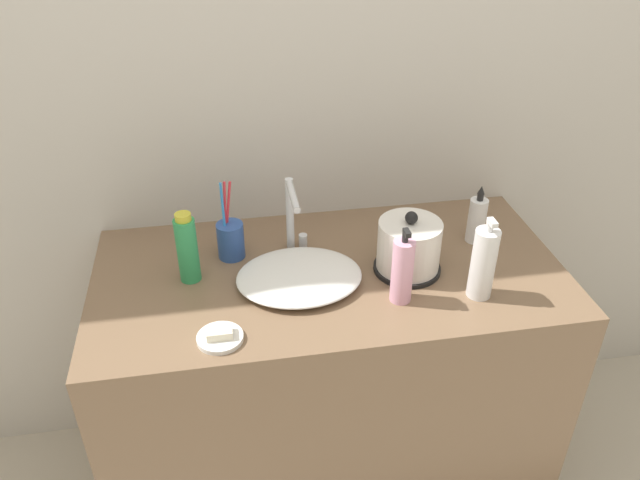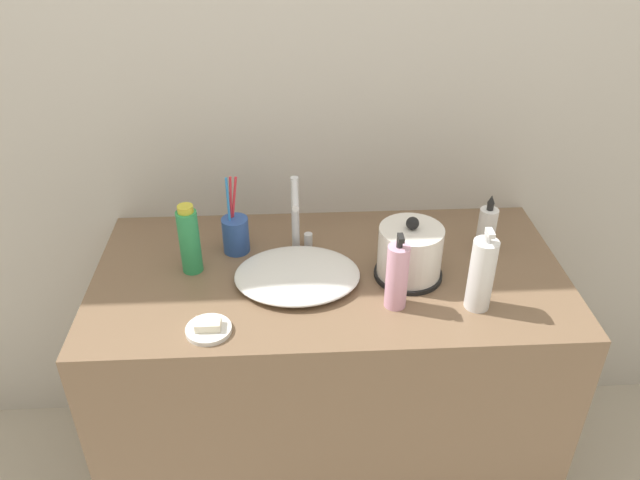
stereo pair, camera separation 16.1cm
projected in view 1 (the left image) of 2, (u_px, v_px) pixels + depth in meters
The scene contains 11 objects.
wall_back at pixel (308, 52), 1.69m from camera, with size 6.00×0.04×2.60m.
vanity_counter at pixel (329, 379), 1.89m from camera, with size 1.26×0.63×0.81m.
sink_basin at pixel (299, 276), 1.62m from camera, with size 0.33×0.27×0.04m.
faucet at pixel (293, 213), 1.68m from camera, with size 0.06×0.17×0.22m.
electric_kettle at pixel (409, 249), 1.64m from camera, with size 0.18×0.18×0.18m.
toothbrush_cup at pixel (231, 239), 1.70m from camera, with size 0.07×0.07×0.22m.
lotion_bottle at pixel (402, 270), 1.52m from camera, with size 0.05×0.05×0.21m.
shampoo_bottle at pixel (187, 249), 1.59m from camera, with size 0.05×0.05×0.20m.
mouthwash_bottle at pixel (477, 219), 1.76m from camera, with size 0.05×0.05×0.18m.
hand_cream_bottle at pixel (483, 263), 1.53m from camera, with size 0.06×0.06×0.23m.
soap_dish at pixel (220, 337), 1.43m from camera, with size 0.11×0.11×0.03m.
Camera 1 is at (-0.26, -1.03, 1.78)m, focal length 35.00 mm.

